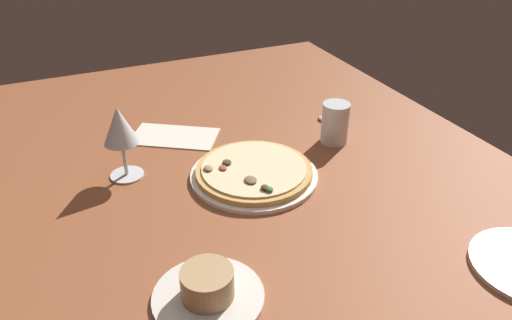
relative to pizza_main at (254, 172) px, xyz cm
name	(u,v)px	position (x,y,z in cm)	size (l,w,h in cm)	color
dining_table	(258,174)	(3.65, -2.59, -3.23)	(150.00, 110.00, 4.00)	brown
pizza_main	(254,172)	(0.00, 0.00, 0.00)	(27.20, 27.20, 3.40)	white
ramekin_on_saucer	(208,289)	(-28.56, 20.34, 0.75)	(17.32, 17.32, 5.53)	silver
wine_glass_far	(120,128)	(11.79, 24.61, 10.26)	(7.26, 7.26, 16.07)	silver
water_glass	(335,125)	(6.76, -24.08, 3.18)	(6.50, 6.50, 9.92)	silver
paper_menu	(174,136)	(24.73, 10.42, -1.08)	(11.42, 20.62, 0.30)	silver
spoon	(328,118)	(17.72, -29.05, -0.77)	(4.35, 9.57, 1.00)	silver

